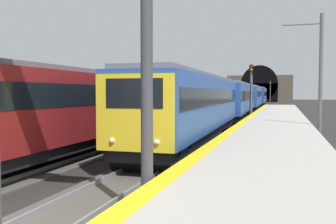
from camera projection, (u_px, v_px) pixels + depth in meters
name	position (u px, v px, depth m)	size (l,w,h in m)	color
platform_right_edge_strip	(136.00, 199.00, 6.96)	(112.00, 0.50, 0.01)	yellow
train_main_approaching	(244.00, 98.00, 49.99)	(78.03, 3.26, 4.00)	#264C99
train_adjacent_platform	(147.00, 102.00, 27.16)	(41.52, 2.98, 4.93)	maroon
railway_signal_mid	(251.00, 89.00, 37.36)	(0.39, 0.38, 5.69)	#4C4C54
railway_signal_far	(270.00, 90.00, 90.99)	(0.39, 0.38, 5.79)	#38383D
tunnel_portal	(259.00, 89.00, 118.04)	(2.94, 19.65, 11.24)	#51473D
catenary_mast_near	(320.00, 76.00, 22.86)	(0.22, 2.37, 7.68)	#595B60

